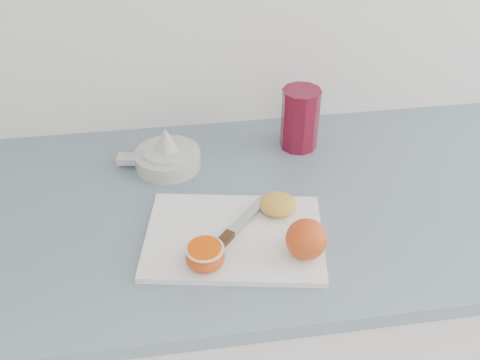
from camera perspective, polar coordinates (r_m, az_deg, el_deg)
The scene contains 8 objects.
counter at distance 1.39m, azimuth 3.94°, elevation -16.03°, with size 2.53×0.64×0.89m.
cutting_board at distance 0.97m, azimuth -0.63°, elevation -6.06°, with size 0.32×0.23×0.01m, color white.
whole_orange at distance 0.91m, azimuth 7.09°, elevation -6.27°, with size 0.07×0.07×0.07m.
half_orange at distance 0.90m, azimuth -3.74°, elevation -8.09°, with size 0.07×0.07×0.04m.
squeezed_shell at distance 1.01m, azimuth 4.04°, elevation -2.56°, with size 0.07×0.07×0.03m.
paring_knife at distance 0.94m, azimuth -1.89°, elevation -6.62°, with size 0.15×0.17×0.01m.
citrus_juicer at distance 1.15m, azimuth -7.82°, elevation 2.58°, with size 0.18×0.14×0.09m.
red_tumbler at distance 1.19m, azimuth 6.40°, elevation 6.29°, with size 0.09×0.09×0.14m.
Camera 1 is at (-0.21, 0.88, 1.55)m, focal length 40.00 mm.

